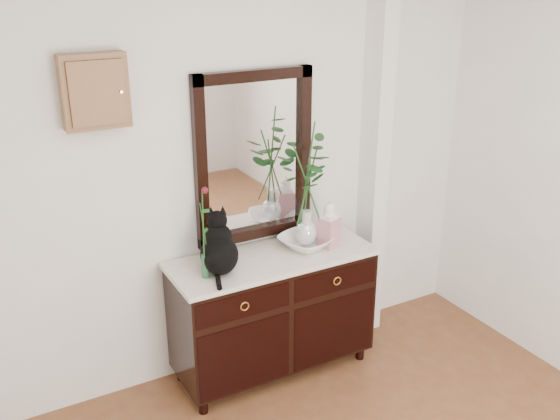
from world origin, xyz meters
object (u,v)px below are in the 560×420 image
lotus_bowl (306,242)px  ginger_jar (329,224)px  cat (219,243)px  sideboard (273,308)px

lotus_bowl → ginger_jar: size_ratio=1.06×
cat → lotus_bowl: bearing=22.9°
sideboard → lotus_bowl: lotus_bowl is taller
cat → ginger_jar: (0.77, -0.01, -0.03)m
cat → lotus_bowl: 0.65m
sideboard → ginger_jar: size_ratio=4.23×
sideboard → ginger_jar: (0.39, -0.04, 0.53)m
cat → ginger_jar: 0.77m
sideboard → lotus_bowl: 0.49m
lotus_bowl → cat: bearing=-176.4°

